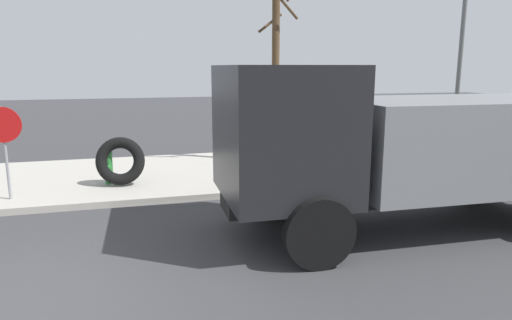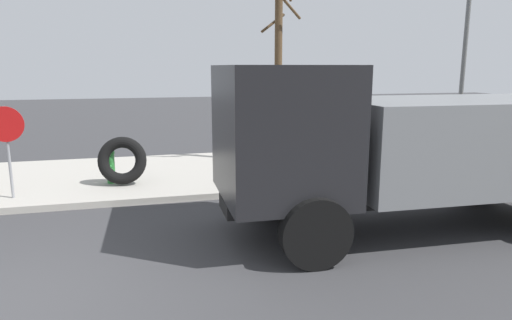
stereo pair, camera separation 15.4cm
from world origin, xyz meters
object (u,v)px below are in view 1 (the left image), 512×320
Objects in this scene: fire_hydrant at (108,165)px; loose_tire at (120,161)px; dump_truck_gray at (404,143)px; bare_tree at (276,58)px; stop_sign at (4,136)px; street_light_pole at (459,67)px.

fire_hydrant is 0.75× the size of loose_tire.
dump_truck_gray is 6.04m from bare_tree.
stop_sign is 11.46m from street_light_pole.
dump_truck_gray is at bearing -39.24° from loose_tire.
loose_tire is 0.16× the size of dump_truck_gray.
dump_truck_gray is (7.35, -3.49, 0.07)m from stop_sign.
bare_tree is (4.74, 1.46, 2.61)m from fire_hydrant.
fire_hydrant is at bearing 140.85° from dump_truck_gray.
bare_tree is (6.77, 2.31, 1.69)m from stop_sign.
loose_tire reaches higher than fire_hydrant.
dump_truck_gray reaches higher than stop_sign.
stop_sign is 7.35m from bare_tree.
bare_tree is at bearing 20.64° from loose_tire.
street_light_pole is at bearing 0.91° from stop_sign.
fire_hydrant is 9.65m from street_light_pole.
stop_sign reaches higher than loose_tire.
street_light_pole is (4.01, 3.67, 1.34)m from dump_truck_gray.
fire_hydrant is 0.39m from loose_tire.
bare_tree is (-0.58, 5.79, 1.62)m from dump_truck_gray.
fire_hydrant is 0.15× the size of bare_tree.
street_light_pole reaches higher than dump_truck_gray.
stop_sign is at bearing 154.63° from dump_truck_gray.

